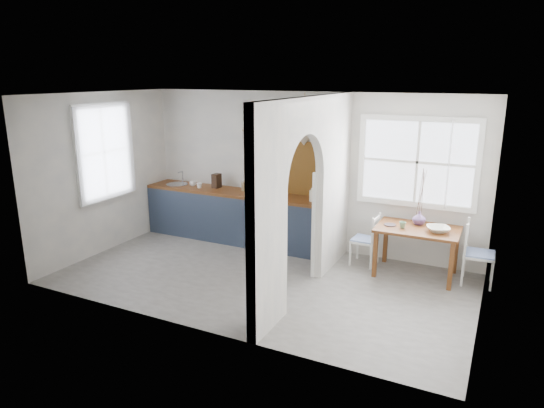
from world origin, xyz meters
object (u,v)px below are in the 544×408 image
at_px(kettle, 313,195).
at_px(vase, 419,218).
at_px(dining_table, 416,252).
at_px(chair_right, 479,253).
at_px(chair_left, 365,239).

relative_size(kettle, vase, 1.04).
height_order(dining_table, kettle, kettle).
xyz_separation_m(chair_right, vase, (-0.86, 0.10, 0.37)).
relative_size(dining_table, chair_right, 1.29).
height_order(dining_table, chair_left, chair_left).
relative_size(chair_left, kettle, 3.95).
bearing_deg(vase, dining_table, -82.87).
relative_size(chair_right, vase, 4.55).
relative_size(chair_left, vase, 4.11).
distance_m(chair_left, kettle, 1.06).
bearing_deg(kettle, chair_right, -25.03).
bearing_deg(vase, kettle, -178.54).
xyz_separation_m(dining_table, chair_left, (-0.79, 0.08, 0.04)).
distance_m(dining_table, kettle, 1.79).
xyz_separation_m(chair_left, vase, (0.77, 0.09, 0.42)).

